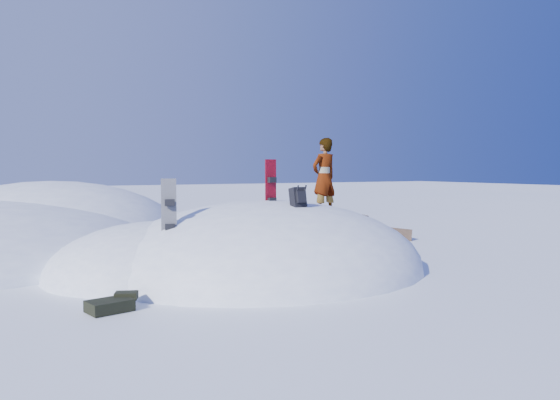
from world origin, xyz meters
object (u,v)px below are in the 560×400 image
backpack (298,197)px  person (324,177)px  snowboard_red (271,193)px  snowboard_dark (169,218)px

backpack → person: (1.85, 1.92, 0.36)m
snowboard_red → backpack: snowboard_red is taller
snowboard_red → snowboard_dark: bearing=-174.6°
snowboard_dark → person: person is taller
backpack → person: 2.69m
snowboard_dark → person: bearing=37.0°
person → backpack: bearing=35.8°
snowboard_red → snowboard_dark: 2.49m
snowboard_red → snowboard_dark: (-2.39, -0.57, -0.39)m
backpack → person: size_ratio=0.24×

